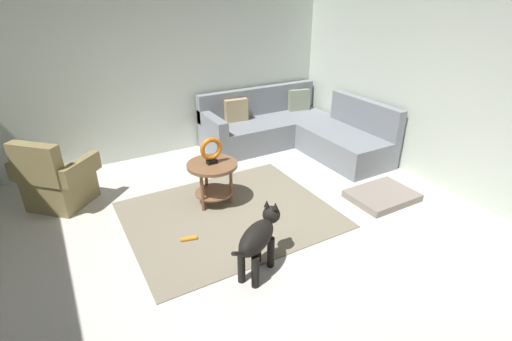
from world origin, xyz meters
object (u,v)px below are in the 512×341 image
Objects in this scene: side_table at (213,173)px; torus_sculpture at (211,150)px; sectional_couch at (294,131)px; dog at (259,237)px; dog_toy_rope at (189,239)px; dog_bed_mat at (382,196)px; armchair at (56,181)px.

torus_sculpture is (-0.00, 0.00, 0.29)m from side_table.
sectional_couch reaches higher than dog.
torus_sculpture is at bearing 46.17° from dog_toy_rope.
sectional_couch is at bearing 27.57° from side_table.
side_table reaches higher than dog_bed_mat.
sectional_couch is 1.96m from dog_bed_mat.
dog_toy_rope is at bearing 170.97° from dog_bed_mat.
dog is at bearing -11.44° from armchair.
armchair is at bearing 151.56° from side_table.
sectional_couch is 2.81× the size of dog_bed_mat.
sectional_couch is at bearing 32.62° from dog_toy_rope.
dog_bed_mat is (-0.01, -1.94, -0.24)m from sectional_couch.
dog_bed_mat is at bearing 16.89° from armchair.
side_table is 0.89m from dog_toy_rope.
dog_bed_mat is (3.51, -1.85, -0.28)m from armchair.
dog is (-0.14, -1.34, -0.04)m from side_table.
dog_toy_rope is at bearing -133.83° from side_table.
side_table is 0.75× the size of dog_bed_mat.
armchair is at bearing -178.42° from dog.
torus_sculpture is 1.05m from dog_toy_rope.
sectional_couch is 3.75× the size of side_table.
torus_sculpture is 0.44× the size of dog.
dog reaches higher than side_table.
sectional_couch reaches higher than torus_sculpture.
torus_sculpture reaches higher than side_table.
side_table is at bearing 0.00° from torus_sculpture.
side_table is at bearing 46.17° from dog_toy_rope.
armchair reaches higher than dog.
dog_toy_rope is (1.09, -1.46, -0.30)m from armchair.
side_table is 0.29m from torus_sculpture.
sectional_couch reaches higher than dog_bed_mat.
dog_bed_mat is at bearing -27.12° from side_table.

